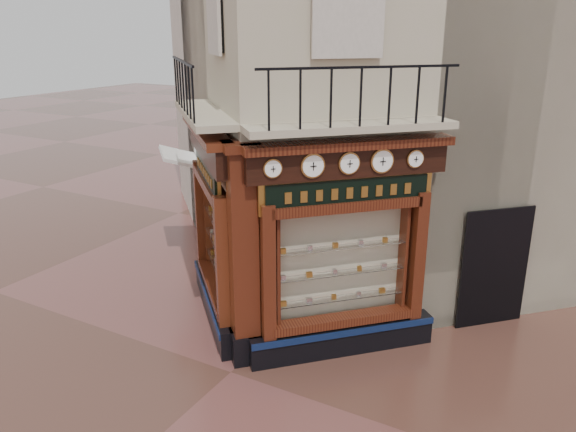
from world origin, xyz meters
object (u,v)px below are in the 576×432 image
Objects in this scene: clock_d at (382,161)px; signboard_right at (348,192)px; clock_c at (349,163)px; signboard_left at (207,172)px; clock_b at (313,166)px; awning at (188,258)px; clock_e at (415,159)px; corner_pilaster at (244,260)px; clock_a at (273,169)px.

clock_d is 0.19× the size of signboard_right.
clock_c reaches higher than signboard_left.
clock_b is 0.18× the size of signboard_right.
awning is at bearing 106.21° from clock_b.
clock_c is at bearing -137.15° from signboard_left.
signboard_right reaches higher than awning.
clock_e is 1.26m from signboard_right.
clock_b is at bearing -180.00° from clock_c.
awning is (-4.96, 2.72, -3.62)m from clock_b.
awning is (-3.89, 3.18, -1.95)m from corner_pilaster.
clock_c reaches higher than signboard_right.
corner_pilaster is 2.87m from clock_d.
clock_c is 0.17× the size of signboard_right.
clock_d is 0.76m from signboard_right.
signboard_right is at bearing -10.25° from corner_pilaster.
clock_a and clock_e have the same top height.
signboard_left is (-2.53, 0.55, -0.52)m from clock_b.
clock_d is at bearing -11.62° from signboard_right.
awning is (-4.49, 3.19, -3.62)m from clock_a.
clock_a reaches higher than signboard_right.
clock_b is at bearing -163.79° from awning.
clock_d is (1.92, 1.32, 1.67)m from corner_pilaster.
clock_a is at bearing 180.00° from clock_b.
clock_e is (1.75, 1.75, -0.00)m from clock_a.
clock_e is 0.16× the size of signboard_left.
corner_pilaster is at bearing 171.61° from clock_e.
clock_b reaches higher than clock_a.
clock_b reaches higher than clock_e.
clock_a is at bearing -161.39° from signboard_left.
clock_a is 0.18× the size of awning.
awning is at bearing 3.23° from signboard_left.
clock_b is at bearing -180.00° from clock_d.
clock_d is 7.10m from awning.
signboard_left is (-1.46, 1.01, 1.15)m from corner_pilaster.
signboard_right is at bearing 4.74° from clock_a.
corner_pilaster reaches higher than awning.
clock_d is at bearing 0.00° from clock_a.
clock_b is 0.98× the size of clock_d.
corner_pilaster is at bearing 169.43° from clock_d.
awning is at bearing 117.17° from clock_d.
clock_d is at bearing -129.90° from signboard_left.
corner_pilaster is at bearing 158.40° from clock_b.
corner_pilaster reaches higher than clock_c.
clock_e is 7.36m from awning.
awning is 0.88× the size of signboard_left.
clock_d is (0.85, 0.85, 0.00)m from clock_b.
signboard_left is at bearing 100.25° from corner_pilaster.
clock_a is at bearing -180.00° from clock_e.
awning is at bearing 95.71° from corner_pilaster.
corner_pilaster is 2.09× the size of signboard_left.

